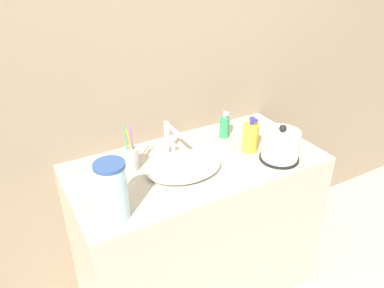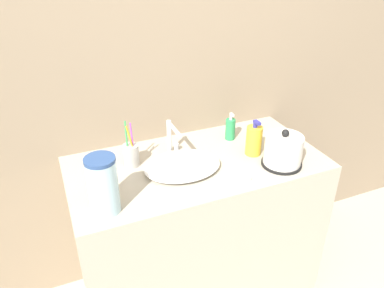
{
  "view_description": "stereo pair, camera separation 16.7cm",
  "coord_description": "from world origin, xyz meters",
  "px_view_note": "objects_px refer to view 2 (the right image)",
  "views": [
    {
      "loc": [
        -0.74,
        -0.98,
        1.73
      ],
      "look_at": [
        -0.03,
        0.29,
        0.92
      ],
      "focal_mm": 35.0,
      "sensor_mm": 36.0,
      "label": 1
    },
    {
      "loc": [
        -0.59,
        -1.05,
        1.73
      ],
      "look_at": [
        -0.03,
        0.29,
        0.92
      ],
      "focal_mm": 35.0,
      "sensor_mm": 36.0,
      "label": 2
    }
  ],
  "objects_px": {
    "electric_kettle": "(283,152)",
    "water_pitcher": "(103,185)",
    "faucet": "(172,136)",
    "toothbrush_cup": "(131,155)",
    "shampoo_bottle": "(230,129)",
    "lotion_bottle": "(254,140)"
  },
  "relations": [
    {
      "from": "water_pitcher",
      "to": "toothbrush_cup",
      "type": "bearing_deg",
      "value": 57.95
    },
    {
      "from": "shampoo_bottle",
      "to": "toothbrush_cup",
      "type": "bearing_deg",
      "value": -174.45
    },
    {
      "from": "faucet",
      "to": "lotion_bottle",
      "type": "height_order",
      "value": "lotion_bottle"
    },
    {
      "from": "electric_kettle",
      "to": "water_pitcher",
      "type": "height_order",
      "value": "water_pitcher"
    },
    {
      "from": "faucet",
      "to": "toothbrush_cup",
      "type": "height_order",
      "value": "toothbrush_cup"
    },
    {
      "from": "faucet",
      "to": "water_pitcher",
      "type": "xyz_separation_m",
      "value": [
        -0.38,
        -0.3,
        0.02
      ]
    },
    {
      "from": "electric_kettle",
      "to": "water_pitcher",
      "type": "xyz_separation_m",
      "value": [
        -0.8,
        -0.01,
        0.05
      ]
    },
    {
      "from": "faucet",
      "to": "toothbrush_cup",
      "type": "relative_size",
      "value": 0.77
    },
    {
      "from": "electric_kettle",
      "to": "water_pitcher",
      "type": "bearing_deg",
      "value": -178.96
    },
    {
      "from": "electric_kettle",
      "to": "toothbrush_cup",
      "type": "distance_m",
      "value": 0.68
    },
    {
      "from": "electric_kettle",
      "to": "water_pitcher",
      "type": "relative_size",
      "value": 0.79
    },
    {
      "from": "electric_kettle",
      "to": "lotion_bottle",
      "type": "bearing_deg",
      "value": 117.0
    },
    {
      "from": "electric_kettle",
      "to": "shampoo_bottle",
      "type": "relative_size",
      "value": 1.26
    },
    {
      "from": "lotion_bottle",
      "to": "water_pitcher",
      "type": "height_order",
      "value": "water_pitcher"
    },
    {
      "from": "electric_kettle",
      "to": "toothbrush_cup",
      "type": "relative_size",
      "value": 0.83
    },
    {
      "from": "lotion_bottle",
      "to": "shampoo_bottle",
      "type": "height_order",
      "value": "lotion_bottle"
    },
    {
      "from": "shampoo_bottle",
      "to": "faucet",
      "type": "bearing_deg",
      "value": -174.59
    },
    {
      "from": "lotion_bottle",
      "to": "shampoo_bottle",
      "type": "bearing_deg",
      "value": 99.79
    },
    {
      "from": "faucet",
      "to": "toothbrush_cup",
      "type": "bearing_deg",
      "value": -174.24
    },
    {
      "from": "shampoo_bottle",
      "to": "water_pitcher",
      "type": "relative_size",
      "value": 0.63
    },
    {
      "from": "faucet",
      "to": "electric_kettle",
      "type": "distance_m",
      "value": 0.51
    },
    {
      "from": "shampoo_bottle",
      "to": "water_pitcher",
      "type": "height_order",
      "value": "water_pitcher"
    }
  ]
}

